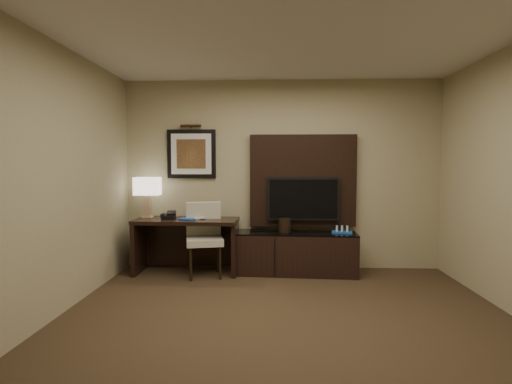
{
  "coord_description": "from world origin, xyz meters",
  "views": [
    {
      "loc": [
        -0.14,
        -3.26,
        1.5
      ],
      "look_at": [
        -0.34,
        1.8,
        1.15
      ],
      "focal_mm": 28.0,
      "sensor_mm": 36.0,
      "label": 1
    }
  ],
  "objects_px": {
    "table_lamp": "(148,197)",
    "ice_bucket": "(285,225)",
    "desk_phone": "(169,216)",
    "minibar_tray": "(342,229)",
    "desk_chair": "(205,240)",
    "tv": "(303,199)",
    "desk": "(187,246)",
    "water_bottle": "(213,212)",
    "credenza": "(295,253)"
  },
  "relations": [
    {
      "from": "table_lamp",
      "to": "ice_bucket",
      "type": "xyz_separation_m",
      "value": [
        1.92,
        -0.09,
        -0.37
      ]
    },
    {
      "from": "desk_phone",
      "to": "minibar_tray",
      "type": "bearing_deg",
      "value": -5.82
    },
    {
      "from": "desk_chair",
      "to": "desk_phone",
      "type": "distance_m",
      "value": 0.63
    },
    {
      "from": "tv",
      "to": "minibar_tray",
      "type": "bearing_deg",
      "value": -22.37
    },
    {
      "from": "desk",
      "to": "water_bottle",
      "type": "relative_size",
      "value": 8.18
    },
    {
      "from": "desk_phone",
      "to": "minibar_tray",
      "type": "height_order",
      "value": "desk_phone"
    },
    {
      "from": "table_lamp",
      "to": "water_bottle",
      "type": "relative_size",
      "value": 3.41
    },
    {
      "from": "desk",
      "to": "ice_bucket",
      "type": "relative_size",
      "value": 7.3
    },
    {
      "from": "desk",
      "to": "desk_chair",
      "type": "xyz_separation_m",
      "value": [
        0.28,
        -0.18,
        0.12
      ]
    },
    {
      "from": "table_lamp",
      "to": "minibar_tray",
      "type": "height_order",
      "value": "table_lamp"
    },
    {
      "from": "desk",
      "to": "minibar_tray",
      "type": "relative_size",
      "value": 5.18
    },
    {
      "from": "tv",
      "to": "water_bottle",
      "type": "relative_size",
      "value": 5.84
    },
    {
      "from": "desk_chair",
      "to": "tv",
      "type": "bearing_deg",
      "value": 2.72
    },
    {
      "from": "desk",
      "to": "table_lamp",
      "type": "relative_size",
      "value": 2.4
    },
    {
      "from": "credenza",
      "to": "desk_phone",
      "type": "relative_size",
      "value": 8.96
    },
    {
      "from": "desk",
      "to": "water_bottle",
      "type": "xyz_separation_m",
      "value": [
        0.36,
        0.09,
        0.46
      ]
    },
    {
      "from": "tv",
      "to": "desk_chair",
      "type": "height_order",
      "value": "tv"
    },
    {
      "from": "credenza",
      "to": "table_lamp",
      "type": "bearing_deg",
      "value": -179.98
    },
    {
      "from": "credenza",
      "to": "water_bottle",
      "type": "relative_size",
      "value": 9.73
    },
    {
      "from": "desk",
      "to": "water_bottle",
      "type": "distance_m",
      "value": 0.59
    },
    {
      "from": "credenza",
      "to": "desk_phone",
      "type": "distance_m",
      "value": 1.81
    },
    {
      "from": "table_lamp",
      "to": "ice_bucket",
      "type": "relative_size",
      "value": 3.05
    },
    {
      "from": "ice_bucket",
      "to": "desk_chair",
      "type": "bearing_deg",
      "value": -169.38
    },
    {
      "from": "minibar_tray",
      "to": "tv",
      "type": "bearing_deg",
      "value": 157.63
    },
    {
      "from": "table_lamp",
      "to": "water_bottle",
      "type": "bearing_deg",
      "value": -1.83
    },
    {
      "from": "credenza",
      "to": "minibar_tray",
      "type": "distance_m",
      "value": 0.72
    },
    {
      "from": "table_lamp",
      "to": "desk_phone",
      "type": "distance_m",
      "value": 0.43
    },
    {
      "from": "water_bottle",
      "to": "minibar_tray",
      "type": "distance_m",
      "value": 1.78
    },
    {
      "from": "credenza",
      "to": "ice_bucket",
      "type": "xyz_separation_m",
      "value": [
        -0.14,
        0.02,
        0.38
      ]
    },
    {
      "from": "minibar_tray",
      "to": "desk",
      "type": "bearing_deg",
      "value": 179.44
    },
    {
      "from": "water_bottle",
      "to": "desk_phone",
      "type": "bearing_deg",
      "value": -171.19
    },
    {
      "from": "desk",
      "to": "desk_phone",
      "type": "xyz_separation_m",
      "value": [
        -0.25,
        -0.01,
        0.42
      ]
    },
    {
      "from": "desk_chair",
      "to": "table_lamp",
      "type": "relative_size",
      "value": 1.69
    },
    {
      "from": "tv",
      "to": "desk",
      "type": "bearing_deg",
      "value": -173.28
    },
    {
      "from": "ice_bucket",
      "to": "minibar_tray",
      "type": "distance_m",
      "value": 0.78
    },
    {
      "from": "tv",
      "to": "water_bottle",
      "type": "height_order",
      "value": "tv"
    },
    {
      "from": "desk",
      "to": "water_bottle",
      "type": "bearing_deg",
      "value": 16.08
    },
    {
      "from": "desk_phone",
      "to": "water_bottle",
      "type": "relative_size",
      "value": 1.09
    },
    {
      "from": "table_lamp",
      "to": "credenza",
      "type": "bearing_deg",
      "value": -3.25
    },
    {
      "from": "ice_bucket",
      "to": "minibar_tray",
      "type": "height_order",
      "value": "ice_bucket"
    },
    {
      "from": "credenza",
      "to": "minibar_tray",
      "type": "relative_size",
      "value": 6.17
    },
    {
      "from": "table_lamp",
      "to": "minibar_tray",
      "type": "distance_m",
      "value": 2.74
    },
    {
      "from": "desk",
      "to": "water_bottle",
      "type": "height_order",
      "value": "water_bottle"
    },
    {
      "from": "tv",
      "to": "ice_bucket",
      "type": "xyz_separation_m",
      "value": [
        -0.26,
        -0.17,
        -0.35
      ]
    },
    {
      "from": "ice_bucket",
      "to": "tv",
      "type": "bearing_deg",
      "value": 32.32
    },
    {
      "from": "desk",
      "to": "table_lamp",
      "type": "bearing_deg",
      "value": 170.78
    },
    {
      "from": "desk_phone",
      "to": "credenza",
      "type": "bearing_deg",
      "value": -5.27
    },
    {
      "from": "desk",
      "to": "credenza",
      "type": "bearing_deg",
      "value": 2.31
    },
    {
      "from": "desk_phone",
      "to": "minibar_tray",
      "type": "xyz_separation_m",
      "value": [
        2.37,
        -0.01,
        -0.17
      ]
    },
    {
      "from": "desk",
      "to": "desk_chair",
      "type": "relative_size",
      "value": 1.42
    }
  ]
}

